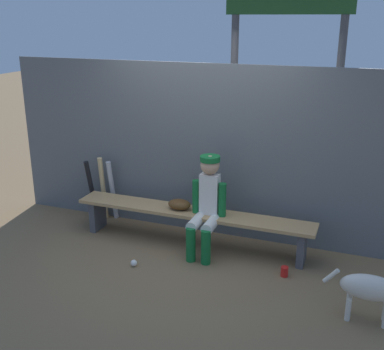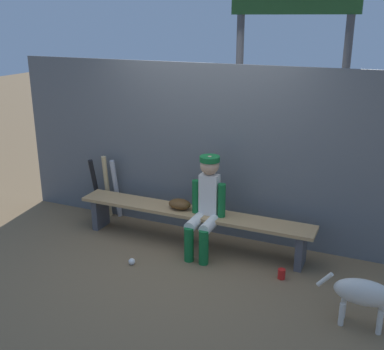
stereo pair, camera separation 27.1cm
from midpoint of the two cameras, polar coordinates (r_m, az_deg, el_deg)
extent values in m
plane|color=brown|center=(5.87, -1.34, -8.34)|extent=(30.00, 30.00, 0.00)
cube|color=#595E63|center=(5.86, 0.19, 2.85)|extent=(5.30, 0.03, 2.13)
cube|color=tan|center=(5.69, -1.37, -4.51)|extent=(2.92, 0.36, 0.04)
cube|color=#4C4C51|center=(6.35, -12.44, -4.62)|extent=(0.08, 0.29, 0.41)
cube|color=#4C4C51|center=(5.47, 11.64, -8.47)|extent=(0.08, 0.29, 0.41)
cube|color=silver|center=(5.52, 0.72, -2.31)|extent=(0.22, 0.13, 0.48)
sphere|color=tan|center=(5.40, 0.73, 1.19)|extent=(0.22, 0.22, 0.22)
cylinder|color=#14662D|center=(5.38, 0.74, 1.97)|extent=(0.23, 0.23, 0.06)
cylinder|color=silver|center=(5.49, -0.86, -5.61)|extent=(0.13, 0.38, 0.13)
cylinder|color=#14662D|center=(5.42, -1.60, -8.34)|extent=(0.11, 0.11, 0.41)
cylinder|color=#14662D|center=(5.57, -0.90, -2.65)|extent=(0.09, 0.09, 0.41)
cylinder|color=silver|center=(5.43, 0.91, -5.88)|extent=(0.13, 0.38, 0.13)
cylinder|color=#14662D|center=(5.36, 0.21, -8.65)|extent=(0.11, 0.11, 0.41)
cylinder|color=#14662D|center=(5.47, 2.22, -3.08)|extent=(0.09, 0.09, 0.41)
ellipsoid|color=#593819|center=(5.72, -2.88, -3.54)|extent=(0.28, 0.20, 0.12)
cylinder|color=#B7B7BC|center=(6.52, -10.68, -1.83)|extent=(0.08, 0.19, 0.84)
cylinder|color=tan|center=(6.56, -11.77, -1.57)|extent=(0.08, 0.17, 0.89)
cylinder|color=black|center=(6.61, -13.07, -1.72)|extent=(0.10, 0.22, 0.83)
sphere|color=white|center=(5.44, -8.42, -10.40)|extent=(0.07, 0.07, 0.07)
cylinder|color=red|center=(5.26, 9.53, -11.35)|extent=(0.08, 0.08, 0.11)
cylinder|color=#1E47AD|center=(5.61, -0.26, -3.99)|extent=(0.08, 0.08, 0.11)
cylinder|color=#3F3F42|center=(6.69, 3.76, 7.13)|extent=(0.10, 0.10, 2.67)
cylinder|color=#3F3F42|center=(6.44, 15.59, 6.03)|extent=(0.10, 0.10, 2.67)
ellipsoid|color=beige|center=(4.61, 18.91, -12.65)|extent=(0.52, 0.20, 0.24)
cylinder|color=beige|center=(4.60, 14.67, -11.60)|extent=(0.15, 0.04, 0.16)
cylinder|color=beige|center=(4.78, 16.68, -14.44)|extent=(0.05, 0.05, 0.22)
cylinder|color=beige|center=(4.68, 16.56, -15.21)|extent=(0.05, 0.05, 0.22)
camera|label=1|loc=(0.14, -91.41, -0.47)|focal=44.55mm
camera|label=2|loc=(0.14, 88.59, 0.47)|focal=44.55mm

